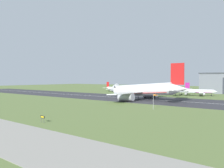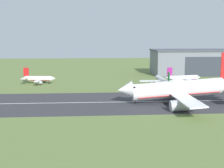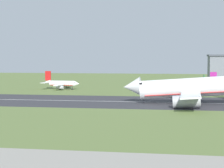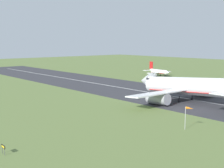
% 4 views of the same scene
% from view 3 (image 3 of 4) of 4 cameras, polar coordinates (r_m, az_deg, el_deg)
% --- Properties ---
extents(ground_plane, '(606.90, 606.90, 0.00)m').
position_cam_3_polar(ground_plane, '(92.46, 4.86, -6.27)').
color(ground_plane, olive).
extents(runway_strip, '(366.90, 41.42, 0.06)m').
position_cam_3_polar(runway_strip, '(151.07, 6.79, -2.40)').
color(runway_strip, '#333338').
rests_on(runway_strip, ground_plane).
extents(runway_centreline, '(330.21, 0.70, 0.01)m').
position_cam_3_polar(runway_centreline, '(151.06, 6.79, -2.39)').
color(runway_centreline, silver).
rests_on(runway_centreline, runway_strip).
extents(taxiway_road, '(275.17, 15.21, 0.05)m').
position_cam_3_polar(taxiway_road, '(65.19, 2.71, -10.46)').
color(taxiway_road, gray).
rests_on(taxiway_road, ground_plane).
extents(airplane_landing, '(48.55, 53.75, 19.57)m').
position_cam_3_polar(airplane_landing, '(146.27, 10.68, -0.54)').
color(airplane_landing, white).
rests_on(airplane_landing, ground_plane).
extents(airplane_parked_centre, '(23.97, 25.93, 8.47)m').
position_cam_3_polar(airplane_parked_centre, '(189.10, 11.63, -0.33)').
color(airplane_parked_centre, silver).
rests_on(airplane_parked_centre, ground_plane).
extents(airplane_parked_east, '(18.17, 18.66, 8.75)m').
position_cam_3_polar(airplane_parked_east, '(209.34, -6.59, 0.04)').
color(airplane_parked_east, white).
rests_on(airplane_parked_east, ground_plane).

